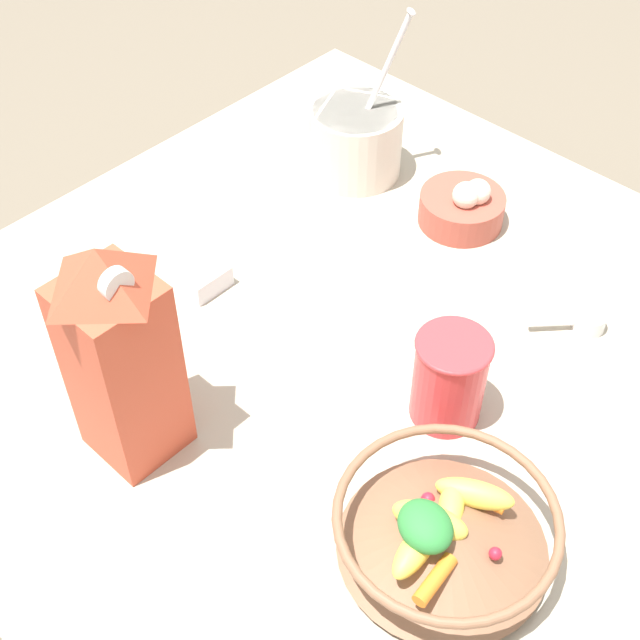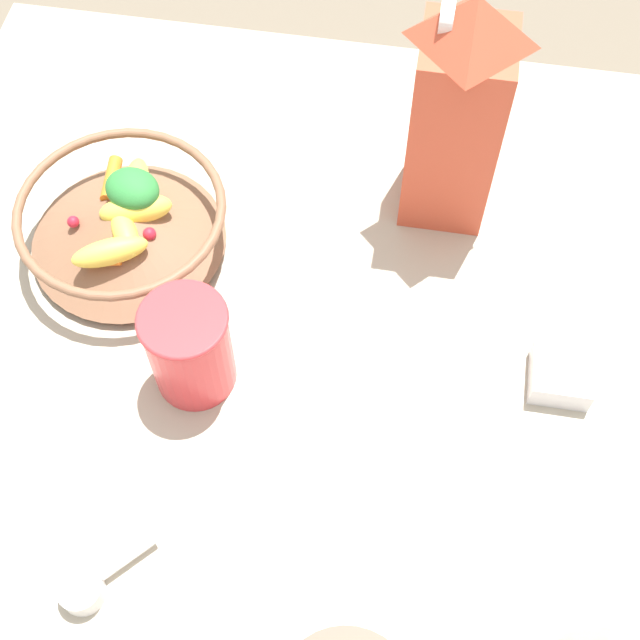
% 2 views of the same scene
% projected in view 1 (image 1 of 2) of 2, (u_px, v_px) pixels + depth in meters
% --- Properties ---
extents(ground_plane, '(6.00, 6.00, 0.00)m').
position_uv_depth(ground_plane, '(356.00, 371.00, 1.09)').
color(ground_plane, '#665B4C').
extents(countertop, '(0.98, 0.98, 0.05)m').
position_uv_depth(countertop, '(357.00, 358.00, 1.07)').
color(countertop, '#B2A893').
rests_on(countertop, ground_plane).
extents(fruit_bowl, '(0.21, 0.21, 0.08)m').
position_uv_depth(fruit_bowl, '(444.00, 530.00, 0.84)').
color(fruit_bowl, brown).
rests_on(fruit_bowl, countertop).
extents(milk_carton, '(0.09, 0.09, 0.27)m').
position_uv_depth(milk_carton, '(120.00, 354.00, 0.86)').
color(milk_carton, '#CC4C33').
rests_on(milk_carton, countertop).
extents(yogurt_tub, '(0.13, 0.13, 0.24)m').
position_uv_depth(yogurt_tub, '(356.00, 137.00, 1.25)').
color(yogurt_tub, silver).
rests_on(yogurt_tub, countertop).
extents(drinking_cup, '(0.08, 0.08, 0.11)m').
position_uv_depth(drinking_cup, '(450.00, 377.00, 0.94)').
color(drinking_cup, '#DB383D').
rests_on(drinking_cup, countertop).
extents(spice_jar, '(0.06, 0.06, 0.03)m').
position_uv_depth(spice_jar, '(201.00, 277.00, 1.12)').
color(spice_jar, silver).
rests_on(spice_jar, countertop).
extents(measuring_scoop, '(0.08, 0.07, 0.02)m').
position_uv_depth(measuring_scoop, '(586.00, 321.00, 1.07)').
color(measuring_scoop, white).
rests_on(measuring_scoop, countertop).
extents(garlic_bowl, '(0.11, 0.11, 0.07)m').
position_uv_depth(garlic_bowl, '(463.00, 207.00, 1.19)').
color(garlic_bowl, '#B24C3D').
rests_on(garlic_bowl, countertop).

